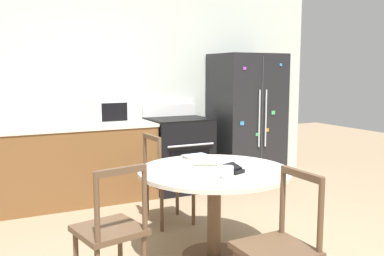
% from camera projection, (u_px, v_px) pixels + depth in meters
% --- Properties ---
extents(back_wall, '(5.20, 0.10, 2.60)m').
position_uv_depth(back_wall, '(137.00, 87.00, 5.49)').
color(back_wall, silver).
rests_on(back_wall, ground_plane).
extents(kitchen_counter, '(2.24, 0.64, 0.90)m').
position_uv_depth(kitchen_counter, '(57.00, 166.00, 4.80)').
color(kitchen_counter, brown).
rests_on(kitchen_counter, ground_plane).
extents(refrigerator, '(0.86, 0.74, 1.73)m').
position_uv_depth(refrigerator, '(246.00, 119.00, 5.77)').
color(refrigerator, black).
rests_on(refrigerator, ground_plane).
extents(oven_range, '(0.73, 0.68, 1.08)m').
position_uv_depth(oven_range, '(179.00, 153.00, 5.43)').
color(oven_range, black).
rests_on(oven_range, ground_plane).
extents(microwave, '(0.51, 0.40, 0.29)m').
position_uv_depth(microwave, '(114.00, 110.00, 5.03)').
color(microwave, white).
rests_on(microwave, kitchen_counter).
extents(dining_table, '(1.21, 1.21, 0.74)m').
position_uv_depth(dining_table, '(214.00, 186.00, 3.41)').
color(dining_table, beige).
rests_on(dining_table, ground_plane).
extents(dining_chair_near, '(0.43, 0.43, 0.90)m').
position_uv_depth(dining_chair_near, '(279.00, 248.00, 2.61)').
color(dining_chair_near, brown).
rests_on(dining_chair_near, ground_plane).
extents(dining_chair_far, '(0.44, 0.44, 0.90)m').
position_uv_depth(dining_chair_far, '(167.00, 181.00, 4.22)').
color(dining_chair_far, brown).
rests_on(dining_chair_far, ground_plane).
extents(dining_chair_left, '(0.50, 0.50, 0.90)m').
position_uv_depth(dining_chair_left, '(111.00, 231.00, 2.90)').
color(dining_chair_left, brown).
rests_on(dining_chair_left, ground_plane).
extents(candle_glass, '(0.09, 0.09, 0.09)m').
position_uv_depth(candle_glass, '(228.00, 173.00, 3.08)').
color(candle_glass, silver).
rests_on(candle_glass, dining_table).
extents(folded_napkin, '(0.20, 0.14, 0.05)m').
position_uv_depth(folded_napkin, '(206.00, 162.00, 3.51)').
color(folded_napkin, beige).
rests_on(folded_napkin, dining_table).
extents(wallet, '(0.16, 0.16, 0.07)m').
position_uv_depth(wallet, '(234.00, 169.00, 3.26)').
color(wallet, black).
rests_on(wallet, dining_table).
extents(mail_stack, '(0.24, 0.32, 0.02)m').
position_uv_depth(mail_stack, '(200.00, 158.00, 3.77)').
color(mail_stack, white).
rests_on(mail_stack, dining_table).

